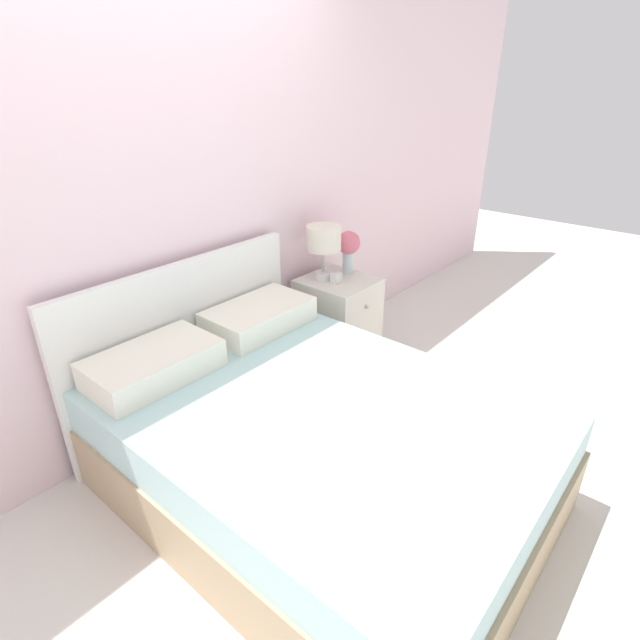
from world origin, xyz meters
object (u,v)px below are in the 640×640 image
nightstand (338,320)px  alarm_clock (336,278)px  flower_vase (349,246)px  table_lamp (324,241)px  bed (307,440)px

nightstand → alarm_clock: size_ratio=7.98×
flower_vase → alarm_clock: (-0.22, -0.07, -0.15)m
table_lamp → flower_vase: table_lamp is taller
bed → nightstand: (1.08, 0.67, 0.02)m
table_lamp → flower_vase: 0.23m
table_lamp → alarm_clock: bearing=-92.2°
bed → nightstand: bearing=31.8°
nightstand → alarm_clock: alarm_clock is taller
table_lamp → alarm_clock: (-0.00, -0.11, -0.23)m
bed → table_lamp: 1.40m
nightstand → flower_vase: 0.52m
bed → flower_vase: bed is taller
bed → flower_vase: (1.24, 0.71, 0.51)m
nightstand → table_lamp: 0.58m
bed → nightstand: size_ratio=3.27×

